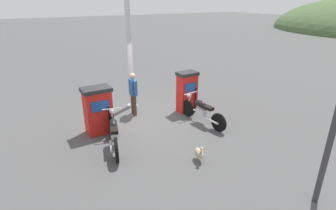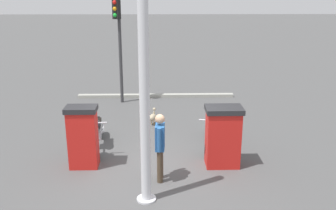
{
  "view_description": "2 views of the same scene",
  "coord_description": "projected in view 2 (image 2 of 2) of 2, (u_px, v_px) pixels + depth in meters",
  "views": [
    {
      "loc": [
        7.89,
        -3.7,
        4.02
      ],
      "look_at": [
        1.9,
        -0.15,
        1.22
      ],
      "focal_mm": 28.38,
      "sensor_mm": 36.0,
      "label": 1
    },
    {
      "loc": [
        -8.11,
        -0.18,
        4.14
      ],
      "look_at": [
        1.54,
        -0.39,
        1.14
      ],
      "focal_mm": 39.54,
      "sensor_mm": 36.0,
      "label": 2
    }
  ],
  "objects": [
    {
      "name": "ground_plane",
      "position": [
        153.0,
        169.0,
        8.97
      ],
      "size": [
        120.0,
        120.0,
        0.0
      ],
      "primitive_type": "plane",
      "color": "#4C4C4C"
    },
    {
      "name": "motorcycle_near_pump",
      "position": [
        213.0,
        131.0,
        10.12
      ],
      "size": [
        2.09,
        0.82,
        0.98
      ],
      "color": "black",
      "rests_on": "ground"
    },
    {
      "name": "motorcycle_far_pump",
      "position": [
        98.0,
        132.0,
        10.05
      ],
      "size": [
        2.1,
        0.56,
        0.95
      ],
      "color": "black",
      "rests_on": "ground"
    },
    {
      "name": "fuel_pump_far",
      "position": [
        83.0,
        137.0,
        8.87
      ],
      "size": [
        0.55,
        0.75,
        1.54
      ],
      "color": "red",
      "rests_on": "ground"
    },
    {
      "name": "attendant_person",
      "position": [
        160.0,
        143.0,
        8.17
      ],
      "size": [
        0.57,
        0.22,
        1.58
      ],
      "color": "#473828",
      "rests_on": "ground"
    },
    {
      "name": "canopy_support_pole",
      "position": [
        145.0,
        111.0,
        7.07
      ],
      "size": [
        0.4,
        0.4,
        4.03
      ],
      "color": "silver",
      "rests_on": "ground"
    },
    {
      "name": "wandering_duck",
      "position": [
        153.0,
        117.0,
        11.88
      ],
      "size": [
        0.5,
        0.32,
        0.51
      ],
      "color": "tan",
      "rests_on": "ground"
    },
    {
      "name": "fuel_pump_near",
      "position": [
        223.0,
        136.0,
        8.94
      ],
      "size": [
        0.66,
        0.88,
        1.5
      ],
      "color": "red",
      "rests_on": "ground"
    },
    {
      "name": "road_edge_kerb",
      "position": [
        156.0,
        96.0,
        14.95
      ],
      "size": [
        0.26,
        6.26,
        0.12
      ],
      "color": "#9E9E93",
      "rests_on": "ground"
    },
    {
      "name": "roadside_traffic_light",
      "position": [
        119.0,
        33.0,
        13.46
      ],
      "size": [
        0.39,
        0.31,
        3.87
      ],
      "color": "#38383A",
      "rests_on": "ground"
    }
  ]
}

